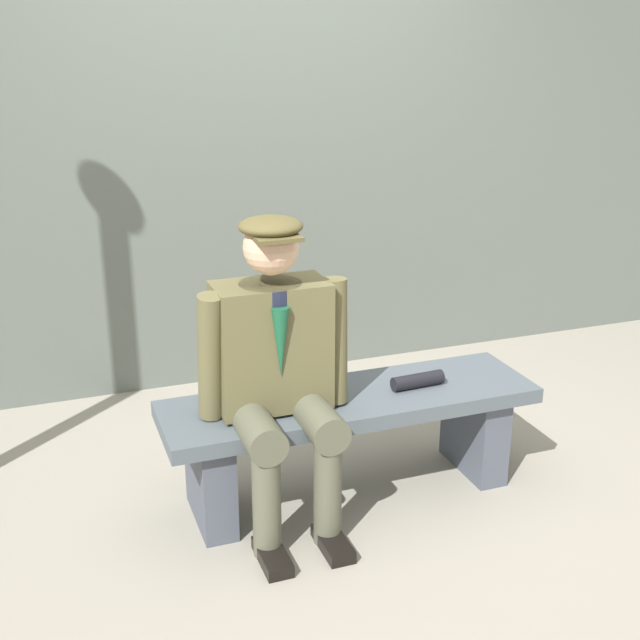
# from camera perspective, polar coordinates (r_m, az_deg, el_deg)

# --- Properties ---
(ground_plane) EXTENTS (30.00, 30.00, 0.00)m
(ground_plane) POSITION_cam_1_polar(r_m,az_deg,el_deg) (3.66, 2.04, -11.90)
(ground_plane) COLOR gray
(bench) EXTENTS (1.59, 0.46, 0.47)m
(bench) POSITION_cam_1_polar(r_m,az_deg,el_deg) (3.50, 2.11, -7.37)
(bench) COLOR #4B555D
(bench) RESTS_ON ground
(seated_man) EXTENTS (0.61, 0.61, 1.26)m
(seated_man) POSITION_cam_1_polar(r_m,az_deg,el_deg) (3.18, -3.02, -2.94)
(seated_man) COLOR brown
(seated_man) RESTS_ON ground
(rolled_magazine) EXTENTS (0.24, 0.07, 0.06)m
(rolled_magazine) POSITION_cam_1_polar(r_m,az_deg,el_deg) (3.52, 6.82, -4.21)
(rolled_magazine) COLOR black
(rolled_magazine) RESTS_ON bench
(stadium_wall) EXTENTS (12.00, 0.24, 2.09)m
(stadium_wall) POSITION_cam_1_polar(r_m,az_deg,el_deg) (4.65, -4.98, 8.76)
(stadium_wall) COLOR #59625B
(stadium_wall) RESTS_ON ground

